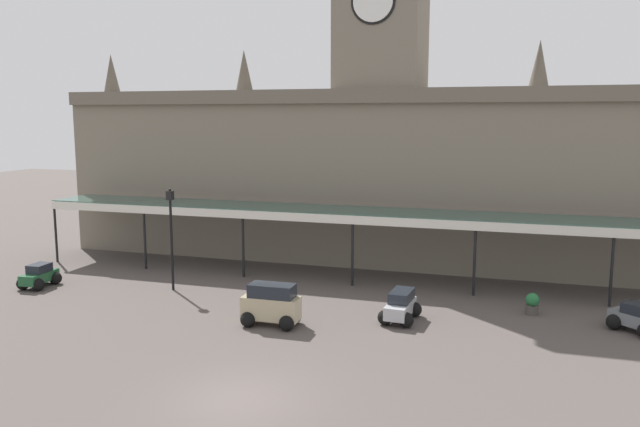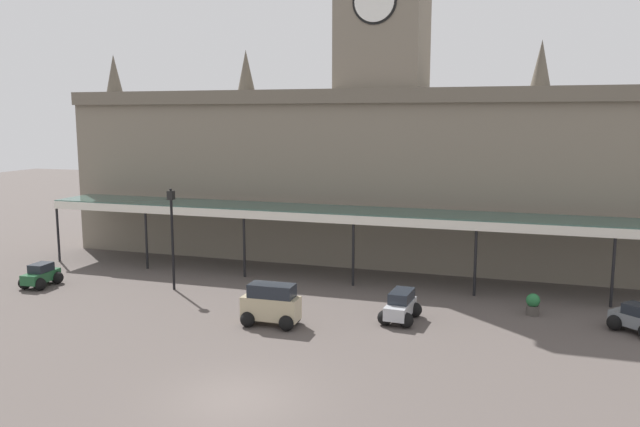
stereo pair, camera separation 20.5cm
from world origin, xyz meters
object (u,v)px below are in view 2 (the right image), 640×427
car_beige_van (271,306)px  planter_forecourt_centre (533,304)px  car_silver_estate (400,308)px  car_grey_sedan (637,321)px  victorian_lamppost (172,227)px  car_green_sedan (41,277)px

car_beige_van → planter_forecourt_centre: car_beige_van is taller
car_silver_estate → car_grey_sedan: bearing=8.2°
planter_forecourt_centre → victorian_lamppost: bearing=-176.1°
car_silver_estate → planter_forecourt_centre: car_silver_estate is taller
car_green_sedan → car_beige_van: 13.73m
car_silver_estate → car_green_sedan: (-18.59, -0.16, -0.06)m
car_beige_van → planter_forecourt_centre: size_ratio=2.52×
car_beige_van → victorian_lamppost: 8.03m
car_silver_estate → planter_forecourt_centre: (5.39, 2.56, -0.07)m
car_grey_sedan → victorian_lamppost: size_ratio=0.44×
car_silver_estate → victorian_lamppost: (-11.78, 1.38, 2.61)m
car_silver_estate → car_green_sedan: size_ratio=1.10×
car_silver_estate → car_green_sedan: 18.59m
car_grey_sedan → planter_forecourt_centre: size_ratio=2.33×
car_silver_estate → planter_forecourt_centre: bearing=25.4°
car_grey_sedan → car_green_sedan: same height
car_grey_sedan → car_silver_estate: 9.46m
car_green_sedan → victorian_lamppost: 7.48m
car_green_sedan → planter_forecourt_centre: 24.13m
car_green_sedan → planter_forecourt_centre: (23.98, 2.73, -0.01)m
car_silver_estate → victorian_lamppost: size_ratio=0.45×
car_green_sedan → victorian_lamppost: victorian_lamppost is taller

